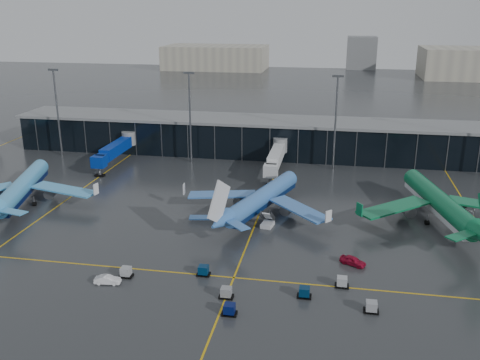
% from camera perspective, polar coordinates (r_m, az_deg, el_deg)
% --- Properties ---
extents(ground, '(600.00, 600.00, 0.00)m').
position_cam_1_polar(ground, '(104.54, -4.50, -6.01)').
color(ground, '#282B2D').
rests_on(ground, ground).
extents(terminal_pier, '(142.00, 17.00, 10.70)m').
position_cam_1_polar(terminal_pier, '(160.48, 1.07, 4.72)').
color(terminal_pier, black).
rests_on(terminal_pier, ground).
extents(jet_bridges, '(94.00, 27.50, 7.20)m').
position_cam_1_polar(jet_bridges, '(152.66, -13.22, 3.20)').
color(jet_bridges, '#595B60').
rests_on(jet_bridges, ground).
extents(flood_masts, '(203.00, 0.50, 25.50)m').
position_cam_1_polar(flood_masts, '(146.36, 2.27, 6.76)').
color(flood_masts, '#595B60').
rests_on(flood_masts, ground).
extents(distant_hangars, '(260.00, 71.00, 22.00)m').
position_cam_1_polar(distant_hangars, '(364.57, 14.55, 12.26)').
color(distant_hangars, '#B2AD99').
rests_on(distant_hangars, ground).
extents(taxi_lines, '(220.00, 120.00, 0.02)m').
position_cam_1_polar(taxi_lines, '(112.21, 1.84, -4.21)').
color(taxi_lines, gold).
rests_on(taxi_lines, ground).
extents(airliner_arkefly, '(45.46, 49.02, 12.64)m').
position_cam_1_polar(airliner_arkefly, '(128.77, -22.33, 0.35)').
color(airliner_arkefly, '#44A0DF').
rests_on(airliner_arkefly, ground).
extents(airliner_klm_near, '(45.36, 48.41, 12.13)m').
position_cam_1_polar(airliner_klm_near, '(112.88, 2.41, -0.79)').
color(airliner_klm_near, '#3A71C1').
rests_on(airliner_klm_near, ground).
extents(airliner_aer_lingus, '(46.69, 50.65, 13.28)m').
position_cam_1_polar(airliner_aer_lingus, '(116.68, 20.61, -1.05)').
color(airliner_aer_lingus, '#0C693D').
rests_on(airliner_aer_lingus, ground).
extents(baggage_carts, '(41.47, 12.60, 1.70)m').
position_cam_1_polar(baggage_carts, '(84.57, 1.65, -11.57)').
color(baggage_carts, black).
rests_on(baggage_carts, ground).
extents(mobile_airstair, '(2.71, 3.53, 3.45)m').
position_cam_1_polar(mobile_airstair, '(108.50, 2.95, -4.60)').
color(mobile_airstair, silver).
rests_on(mobile_airstair, ground).
extents(service_van_red, '(4.88, 3.77, 1.55)m').
position_cam_1_polar(service_van_red, '(95.09, 11.94, -8.42)').
color(service_van_red, maroon).
rests_on(service_van_red, ground).
extents(service_van_white, '(4.35, 1.95, 1.39)m').
position_cam_1_polar(service_van_white, '(89.87, -13.95, -10.29)').
color(service_van_white, white).
rests_on(service_van_white, ground).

